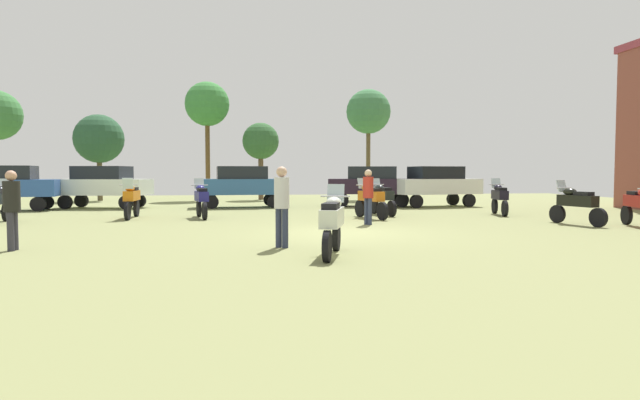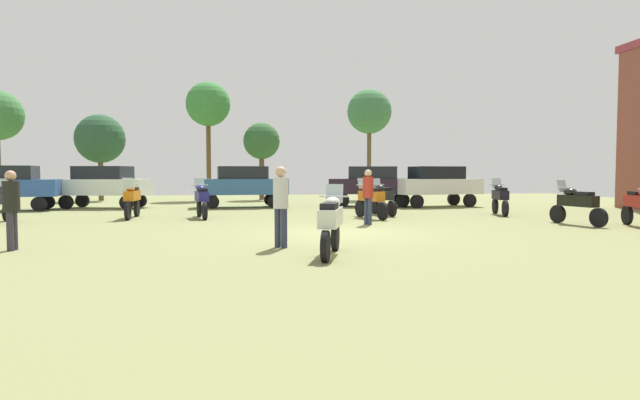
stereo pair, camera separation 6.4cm
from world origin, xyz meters
TOP-DOWN VIEW (x-y plane):
  - ground_plane at (0.00, 0.00)m, footprint 44.00×52.00m
  - motorcycle_1 at (-0.98, -3.98)m, footprint 0.79×2.02m
  - motorcycle_2 at (-6.92, 5.53)m, footprint 0.62×2.26m
  - motorcycle_3 at (7.81, 1.16)m, footprint 0.77×2.15m
  - motorcycle_5 at (7.28, 5.30)m, footprint 0.74×2.15m
  - motorcycle_6 at (-4.40, 5.34)m, footprint 0.74×2.08m
  - motorcycle_7 at (2.59, 5.78)m, footprint 0.72×2.18m
  - motorcycle_8 at (9.28, 0.23)m, footprint 0.80×2.20m
  - motorcycle_9 at (1.79, 4.41)m, footprint 0.86×2.17m
  - car_1 at (-3.01, 11.29)m, footprint 4.45×2.19m
  - car_2 at (3.45, 11.26)m, footprint 4.56×2.56m
  - car_3 at (-13.34, 10.33)m, footprint 4.50×2.35m
  - car_4 at (6.56, 10.58)m, footprint 4.56×2.55m
  - car_5 at (-9.57, 11.60)m, footprint 4.58×2.64m
  - person_1 at (-1.91, -2.70)m, footprint 0.47×0.47m
  - person_2 at (-7.68, -2.37)m, footprint 0.36×0.36m
  - person_3 at (1.17, 2.11)m, footprint 0.46×0.46m
  - tree_1 at (4.96, 18.57)m, footprint 2.84×2.84m
  - tree_2 at (-5.23, 19.01)m, footprint 2.75×2.75m
  - tree_4 at (-11.64, 18.70)m, footprint 2.93×2.93m
  - tree_5 at (-1.93, 18.71)m, footprint 2.29×2.29m

SIDE VIEW (x-z plane):
  - ground_plane at x=0.00m, z-range 0.00..0.02m
  - motorcycle_1 at x=-0.98m, z-range 0.01..1.44m
  - motorcycle_3 at x=7.81m, z-range 0.01..1.44m
  - motorcycle_5 at x=7.28m, z-range 0.01..1.46m
  - motorcycle_7 at x=2.59m, z-range 0.01..1.47m
  - motorcycle_8 at x=9.28m, z-range 0.01..1.47m
  - motorcycle_6 at x=-4.40m, z-range 0.00..1.48m
  - motorcycle_9 at x=1.79m, z-range 0.01..1.49m
  - motorcycle_2 at x=-6.92m, z-range 0.01..1.51m
  - person_2 at x=-7.68m, z-range 0.16..1.89m
  - person_3 at x=1.17m, z-range 0.17..1.96m
  - person_1 at x=-1.91m, z-range 0.18..1.99m
  - car_1 at x=-3.01m, z-range 0.19..2.19m
  - car_2 at x=3.45m, z-range 0.19..2.19m
  - car_3 at x=-13.34m, z-range 0.19..2.19m
  - car_4 at x=6.56m, z-range 0.19..2.19m
  - car_5 at x=-9.57m, z-range 0.19..2.19m
  - tree_5 at x=-1.93m, z-range 1.24..6.08m
  - tree_4 at x=-11.64m, z-range 1.14..6.35m
  - tree_1 at x=4.96m, z-range 2.07..9.12m
  - tree_2 at x=-5.23m, z-range 2.26..9.62m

